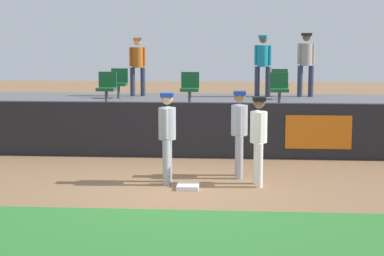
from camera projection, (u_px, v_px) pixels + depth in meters
The scene contains 16 objects.
ground_plane at pixel (175, 190), 11.73m from camera, with size 60.00×60.00×0.00m, color #846042.
grass_foreground_strip at pixel (155, 236), 8.98m from camera, with size 18.00×2.80×0.01m, color #2D722D.
first_base at pixel (188, 187), 11.79m from camera, with size 0.40×0.40×0.08m, color white.
player_fielder_home at pixel (259, 135), 11.95m from camera, with size 0.35×0.54×1.68m.
player_runner_visitor at pixel (167, 131), 12.11m from camera, with size 0.33×0.49×1.75m.
player_coach_visitor at pixel (239, 128), 12.67m from camera, with size 0.35×0.49×1.73m.
field_wall at pixel (190, 130), 14.88m from camera, with size 18.00×0.26×1.29m.
bleacher_platform at pixel (197, 120), 17.43m from camera, with size 18.00×4.80×1.08m, color #59595E.
seat_back_left at pixel (119, 82), 18.12m from camera, with size 0.48×0.44×0.84m.
seat_back_right at pixel (280, 82), 17.79m from camera, with size 0.45×0.44×0.84m.
seat_front_center at pixel (190, 87), 16.19m from camera, with size 0.46×0.44×0.84m.
seat_front_right at pixel (279, 87), 16.02m from camera, with size 0.45×0.44×0.84m.
seat_front_left at pixel (107, 86), 16.34m from camera, with size 0.46×0.44×0.84m.
spectator_hooded at pixel (306, 60), 18.48m from camera, with size 0.51×0.42×1.84m.
spectator_capped at pixel (263, 61), 18.45m from camera, with size 0.49×0.41×1.78m.
spectator_casual at pixel (138, 62), 18.72m from camera, with size 0.47×0.39×1.71m.
Camera 1 is at (1.17, -11.41, 2.76)m, focal length 59.68 mm.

